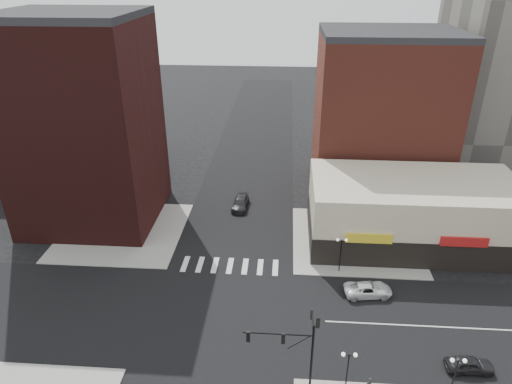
{
  "coord_description": "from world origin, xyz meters",
  "views": [
    {
      "loc": [
        5.76,
        -33.51,
        30.36
      ],
      "look_at": [
        3.06,
        5.0,
        11.0
      ],
      "focal_mm": 32.0,
      "sensor_mm": 36.0,
      "label": 1
    }
  ],
  "objects_px": {
    "white_suv": "(368,289)",
    "dark_sedan_east": "(470,364)",
    "street_lamp_se_a": "(348,363)",
    "traffic_signal": "(300,342)",
    "street_lamp_ne": "(341,246)",
    "dark_sedan_north": "(241,203)",
    "street_lamp_se_b": "(456,369)"
  },
  "relations": [
    {
      "from": "dark_sedan_north",
      "to": "white_suv",
      "type": "bearing_deg",
      "value": -46.59
    },
    {
      "from": "street_lamp_se_a",
      "to": "street_lamp_ne",
      "type": "relative_size",
      "value": 1.0
    },
    {
      "from": "traffic_signal",
      "to": "street_lamp_se_b",
      "type": "bearing_deg",
      "value": -0.82
    },
    {
      "from": "street_lamp_se_a",
      "to": "street_lamp_ne",
      "type": "distance_m",
      "value": 16.03
    },
    {
      "from": "street_lamp_se_b",
      "to": "dark_sedan_east",
      "type": "distance_m",
      "value": 4.7
    },
    {
      "from": "street_lamp_ne",
      "to": "street_lamp_se_a",
      "type": "bearing_deg",
      "value": -93.58
    },
    {
      "from": "traffic_signal",
      "to": "dark_sedan_east",
      "type": "distance_m",
      "value": 15.17
    },
    {
      "from": "dark_sedan_east",
      "to": "dark_sedan_north",
      "type": "relative_size",
      "value": 0.8
    },
    {
      "from": "street_lamp_se_b",
      "to": "street_lamp_ne",
      "type": "bearing_deg",
      "value": 113.63
    },
    {
      "from": "traffic_signal",
      "to": "dark_sedan_north",
      "type": "bearing_deg",
      "value": 104.19
    },
    {
      "from": "street_lamp_ne",
      "to": "dark_sedan_east",
      "type": "relative_size",
      "value": 1.06
    },
    {
      "from": "street_lamp_ne",
      "to": "white_suv",
      "type": "bearing_deg",
      "value": -55.63
    },
    {
      "from": "street_lamp_se_b",
      "to": "dark_sedan_north",
      "type": "relative_size",
      "value": 0.85
    },
    {
      "from": "street_lamp_ne",
      "to": "traffic_signal",
      "type": "bearing_deg",
      "value": -106.75
    },
    {
      "from": "street_lamp_ne",
      "to": "street_lamp_se_b",
      "type": "bearing_deg",
      "value": -66.37
    },
    {
      "from": "street_lamp_se_b",
      "to": "dark_sedan_north",
      "type": "height_order",
      "value": "street_lamp_se_b"
    },
    {
      "from": "street_lamp_se_a",
      "to": "street_lamp_ne",
      "type": "bearing_deg",
      "value": 86.42
    },
    {
      "from": "traffic_signal",
      "to": "white_suv",
      "type": "xyz_separation_m",
      "value": [
        7.34,
        12.07,
        -4.29
      ]
    },
    {
      "from": "street_lamp_ne",
      "to": "dark_sedan_north",
      "type": "height_order",
      "value": "street_lamp_ne"
    },
    {
      "from": "street_lamp_se_b",
      "to": "white_suv",
      "type": "bearing_deg",
      "value": 109.89
    },
    {
      "from": "street_lamp_se_b",
      "to": "dark_sedan_north",
      "type": "xyz_separation_m",
      "value": [
        -19.28,
        29.9,
        -2.58
      ]
    },
    {
      "from": "street_lamp_se_b",
      "to": "white_suv",
      "type": "distance_m",
      "value": 13.27
    },
    {
      "from": "white_suv",
      "to": "dark_sedan_east",
      "type": "xyz_separation_m",
      "value": [
        6.93,
        -9.25,
        -0.01
      ]
    },
    {
      "from": "traffic_signal",
      "to": "dark_sedan_north",
      "type": "xyz_separation_m",
      "value": [
        -7.52,
        29.73,
        -4.25
      ]
    },
    {
      "from": "street_lamp_se_a",
      "to": "street_lamp_se_b",
      "type": "height_order",
      "value": "same"
    },
    {
      "from": "traffic_signal",
      "to": "dark_sedan_east",
      "type": "relative_size",
      "value": 1.99
    },
    {
      "from": "street_lamp_ne",
      "to": "white_suv",
      "type": "height_order",
      "value": "street_lamp_ne"
    },
    {
      "from": "traffic_signal",
      "to": "street_lamp_ne",
      "type": "relative_size",
      "value": 1.87
    },
    {
      "from": "dark_sedan_north",
      "to": "street_lamp_se_b",
      "type": "bearing_deg",
      "value": -53.83
    },
    {
      "from": "street_lamp_se_a",
      "to": "traffic_signal",
      "type": "bearing_deg",
      "value": 177.43
    },
    {
      "from": "street_lamp_se_b",
      "to": "street_lamp_ne",
      "type": "relative_size",
      "value": 1.0
    },
    {
      "from": "traffic_signal",
      "to": "dark_sedan_east",
      "type": "bearing_deg",
      "value": 11.18
    }
  ]
}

